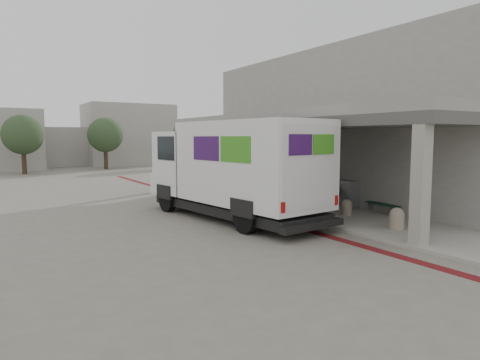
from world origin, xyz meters
TOP-DOWN VIEW (x-y plane):
  - ground at (0.00, 0.00)m, footprint 120.00×120.00m
  - bike_lane_stripe at (1.00, 2.00)m, footprint 0.35×40.00m
  - sidewalk at (4.00, 0.00)m, footprint 4.40×28.00m
  - transit_building at (6.83, 4.50)m, footprint 7.60×17.00m
  - distant_backdrop at (-2.84, 35.89)m, footprint 28.00×10.00m
  - tree_left at (-5.00, 28.00)m, footprint 3.20×3.20m
  - tree_mid at (2.00, 30.00)m, footprint 3.20×3.20m
  - tree_right at (10.00, 29.00)m, footprint 3.20×3.20m
  - fedex_truck at (-0.07, 2.76)m, footprint 3.53×8.53m
  - bench at (4.99, 0.21)m, footprint 0.54×1.63m
  - bollard_near at (3.19, -1.92)m, footprint 0.45×0.45m
  - bollard_far at (3.59, 0.65)m, footprint 0.39×0.39m
  - utility_cabinet at (5.00, 1.86)m, footprint 0.55×0.70m

SIDE VIEW (x-z plane):
  - ground at x=0.00m, z-range 0.00..0.00m
  - bike_lane_stripe at x=1.00m, z-range 0.00..0.01m
  - sidewalk at x=4.00m, z-range 0.00..0.12m
  - bench at x=4.99m, z-range 0.20..0.58m
  - bollard_far at x=3.59m, z-range 0.12..0.71m
  - bollard_near at x=3.19m, z-range 0.12..0.80m
  - utility_cabinet at x=5.00m, z-range 0.12..1.20m
  - fedex_truck at x=-0.07m, z-range 0.12..3.65m
  - distant_backdrop at x=-2.84m, z-range -0.55..5.95m
  - tree_left at x=-5.00m, z-range 0.78..5.58m
  - tree_mid at x=2.00m, z-range 0.78..5.58m
  - tree_right at x=10.00m, z-range 0.78..5.58m
  - transit_building at x=6.83m, z-range -0.10..6.90m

